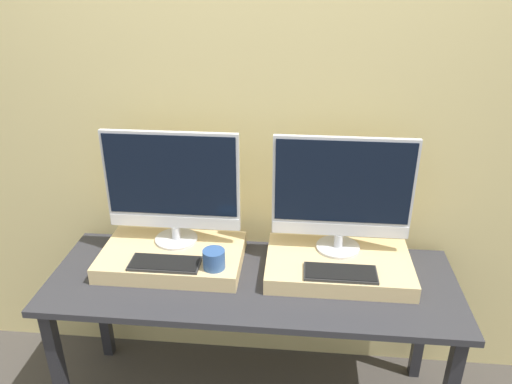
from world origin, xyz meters
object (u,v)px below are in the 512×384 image
(mug, at_px, (214,259))
(monitor_right, at_px, (342,192))
(keyboard_right, at_px, (340,273))
(keyboard_left, at_px, (165,263))
(monitor_left, at_px, (172,185))

(mug, xyz_separation_m, monitor_right, (0.53, 0.20, 0.24))
(mug, xyz_separation_m, keyboard_right, (0.53, 0.00, -0.03))
(mug, bearing_deg, monitor_right, 21.11)
(keyboard_left, distance_m, mug, 0.22)
(monitor_left, distance_m, mug, 0.38)
(monitor_left, distance_m, keyboard_right, 0.81)
(keyboard_left, relative_size, monitor_right, 0.50)
(monitor_right, xyz_separation_m, keyboard_right, (-0.00, -0.20, -0.27))
(keyboard_right, bearing_deg, keyboard_left, 180.00)
(mug, distance_m, monitor_right, 0.61)
(keyboard_left, height_order, mug, mug)
(keyboard_left, distance_m, monitor_right, 0.81)
(monitor_left, xyz_separation_m, keyboard_left, (0.00, -0.20, -0.27))
(keyboard_left, bearing_deg, monitor_right, 15.39)
(keyboard_left, bearing_deg, mug, 0.00)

